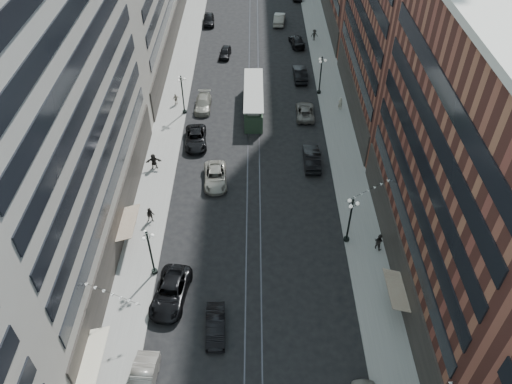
{
  "coord_description": "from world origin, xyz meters",
  "views": [
    {
      "loc": [
        0.14,
        -1.49,
        36.8
      ],
      "look_at": [
        0.25,
        33.77,
        5.0
      ],
      "focal_mm": 35.0,
      "sensor_mm": 36.0,
      "label": 1
    }
  ],
  "objects_px": {
    "car_1": "(142,383)",
    "car_14": "(279,19)",
    "car_5": "(216,326)",
    "pedestrian_6": "(176,99)",
    "lamppost_se_mid": "(321,74)",
    "car_9": "(209,19)",
    "car_10": "(312,158)",
    "lamppost_se_far": "(350,219)",
    "pedestrian_8": "(340,103)",
    "pedestrian_2": "(150,215)",
    "car_2": "(171,293)",
    "car_extra_2": "(300,74)",
    "streetcar": "(254,101)",
    "car_11": "(305,111)",
    "car_13": "(225,52)",
    "lamppost_sw_mid": "(183,93)",
    "pedestrian_9": "(314,35)",
    "car_7": "(196,138)",
    "car_8": "(203,103)",
    "pedestrian_5": "(154,161)",
    "car_12": "(297,41)",
    "lamppost_sw_far": "(150,251)",
    "pedestrian_7": "(379,241)",
    "pedestrian_extra_0": "(134,218)",
    "car_extra_1": "(215,177)"
  },
  "relations": [
    {
      "from": "car_1",
      "to": "car_14",
      "type": "relative_size",
      "value": 0.97
    },
    {
      "from": "car_5",
      "to": "pedestrian_6",
      "type": "height_order",
      "value": "pedestrian_6"
    },
    {
      "from": "lamppost_se_mid",
      "to": "pedestrian_6",
      "type": "bearing_deg",
      "value": -171.76
    },
    {
      "from": "car_9",
      "to": "car_10",
      "type": "height_order",
      "value": "car_10"
    },
    {
      "from": "lamppost_se_far",
      "to": "pedestrian_8",
      "type": "bearing_deg",
      "value": 84.29
    },
    {
      "from": "car_5",
      "to": "pedestrian_2",
      "type": "height_order",
      "value": "pedestrian_2"
    },
    {
      "from": "car_2",
      "to": "car_5",
      "type": "distance_m",
      "value": 5.32
    },
    {
      "from": "car_5",
      "to": "car_extra_2",
      "type": "distance_m",
      "value": 43.54
    },
    {
      "from": "streetcar",
      "to": "car_2",
      "type": "distance_m",
      "value": 31.59
    },
    {
      "from": "car_11",
      "to": "car_14",
      "type": "relative_size",
      "value": 0.96
    },
    {
      "from": "lamppost_se_mid",
      "to": "car_13",
      "type": "bearing_deg",
      "value": 140.37
    },
    {
      "from": "lamppost_sw_mid",
      "to": "pedestrian_9",
      "type": "bearing_deg",
      "value": 48.57
    },
    {
      "from": "lamppost_se_far",
      "to": "car_7",
      "type": "xyz_separation_m",
      "value": [
        -16.29,
        16.32,
        -2.32
      ]
    },
    {
      "from": "lamppost_se_mid",
      "to": "car_8",
      "type": "relative_size",
      "value": 1.09
    },
    {
      "from": "car_13",
      "to": "pedestrian_9",
      "type": "relative_size",
      "value": 2.19
    },
    {
      "from": "lamppost_sw_mid",
      "to": "pedestrian_5",
      "type": "distance_m",
      "value": 11.98
    },
    {
      "from": "streetcar",
      "to": "car_5",
      "type": "xyz_separation_m",
      "value": [
        -3.16,
        -34.05,
        -0.71
      ]
    },
    {
      "from": "car_12",
      "to": "car_14",
      "type": "bearing_deg",
      "value": -80.97
    },
    {
      "from": "pedestrian_2",
      "to": "car_7",
      "type": "bearing_deg",
      "value": 70.56
    },
    {
      "from": "car_11",
      "to": "car_extra_2",
      "type": "xyz_separation_m",
      "value": [
        0.0,
        9.82,
        0.15
      ]
    },
    {
      "from": "car_2",
      "to": "pedestrian_5",
      "type": "distance_m",
      "value": 18.71
    },
    {
      "from": "car_8",
      "to": "pedestrian_8",
      "type": "xyz_separation_m",
      "value": [
        18.38,
        -0.53,
        0.31
      ]
    },
    {
      "from": "car_12",
      "to": "pedestrian_8",
      "type": "distance_m",
      "value": 19.94
    },
    {
      "from": "car_8",
      "to": "car_14",
      "type": "height_order",
      "value": "car_14"
    },
    {
      "from": "car_8",
      "to": "pedestrian_9",
      "type": "distance_m",
      "value": 26.44
    },
    {
      "from": "car_1",
      "to": "pedestrian_2",
      "type": "relative_size",
      "value": 2.87
    },
    {
      "from": "car_7",
      "to": "pedestrian_9",
      "type": "xyz_separation_m",
      "value": [
        17.1,
        28.44,
        0.3
      ]
    },
    {
      "from": "lamppost_sw_far",
      "to": "car_extra_2",
      "type": "height_order",
      "value": "lamppost_sw_far"
    },
    {
      "from": "car_11",
      "to": "pedestrian_8",
      "type": "bearing_deg",
      "value": -161.9
    },
    {
      "from": "car_12",
      "to": "pedestrian_7",
      "type": "bearing_deg",
      "value": 88.88
    },
    {
      "from": "car_1",
      "to": "pedestrian_6",
      "type": "relative_size",
      "value": 3.21
    },
    {
      "from": "pedestrian_6",
      "to": "pedestrian_9",
      "type": "distance_m",
      "value": 28.41
    },
    {
      "from": "car_12",
      "to": "pedestrian_5",
      "type": "xyz_separation_m",
      "value": [
        -18.51,
        -31.82,
        0.38
      ]
    },
    {
      "from": "car_5",
      "to": "car_extra_2",
      "type": "relative_size",
      "value": 0.87
    },
    {
      "from": "car_10",
      "to": "car_1",
      "type": "bearing_deg",
      "value": 61.52
    },
    {
      "from": "car_10",
      "to": "pedestrian_extra_0",
      "type": "height_order",
      "value": "car_10"
    },
    {
      "from": "car_1",
      "to": "pedestrian_6",
      "type": "height_order",
      "value": "pedestrian_6"
    },
    {
      "from": "streetcar",
      "to": "car_10",
      "type": "height_order",
      "value": "streetcar"
    },
    {
      "from": "car_8",
      "to": "pedestrian_7",
      "type": "xyz_separation_m",
      "value": [
        18.88,
        -25.39,
        0.35
      ]
    },
    {
      "from": "pedestrian_6",
      "to": "car_extra_1",
      "type": "bearing_deg",
      "value": 88.74
    },
    {
      "from": "car_12",
      "to": "pedestrian_8",
      "type": "bearing_deg",
      "value": 95.55
    },
    {
      "from": "car_14",
      "to": "pedestrian_5",
      "type": "bearing_deg",
      "value": 74.62
    },
    {
      "from": "car_14",
      "to": "pedestrian_9",
      "type": "bearing_deg",
      "value": 134.5
    },
    {
      "from": "lamppost_sw_mid",
      "to": "car_10",
      "type": "relative_size",
      "value": 1.06
    },
    {
      "from": "car_13",
      "to": "car_extra_1",
      "type": "height_order",
      "value": "car_extra_1"
    },
    {
      "from": "lamppost_sw_mid",
      "to": "pedestrian_2",
      "type": "bearing_deg",
      "value": -93.7
    },
    {
      "from": "car_9",
      "to": "pedestrian_extra_0",
      "type": "height_order",
      "value": "pedestrian_extra_0"
    },
    {
      "from": "lamppost_se_far",
      "to": "pedestrian_7",
      "type": "relative_size",
      "value": 2.96
    },
    {
      "from": "car_9",
      "to": "car_11",
      "type": "xyz_separation_m",
      "value": [
        14.7,
        -29.2,
        -0.11
      ]
    },
    {
      "from": "car_7",
      "to": "pedestrian_extra_0",
      "type": "bearing_deg",
      "value": -114.78
    }
  ]
}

